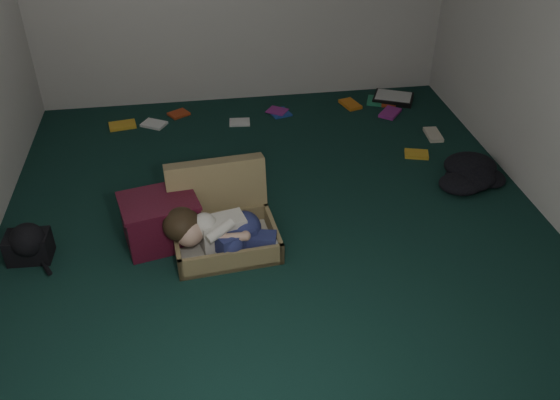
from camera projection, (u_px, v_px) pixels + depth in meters
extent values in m
plane|color=#0F2D26|center=(277.00, 228.00, 4.31)|extent=(4.50, 4.50, 0.00)
plane|color=silver|center=(389.00, 336.00, 1.74)|extent=(4.50, 0.00, 4.50)
cube|color=olive|center=(226.00, 240.00, 4.07)|extent=(0.75, 0.56, 0.16)
cube|color=beige|center=(226.00, 245.00, 4.09)|extent=(0.68, 0.50, 0.02)
cube|color=olive|center=(217.00, 194.00, 4.23)|extent=(0.72, 0.28, 0.52)
cube|color=silver|center=(223.00, 232.00, 3.99)|extent=(0.33, 0.24, 0.22)
sphere|color=tan|center=(189.00, 233.00, 3.89)|extent=(0.19, 0.19, 0.19)
ellipsoid|color=black|center=(182.00, 224.00, 3.91)|extent=(0.25, 0.26, 0.22)
ellipsoid|color=navy|center=(244.00, 228.00, 4.03)|extent=(0.23, 0.26, 0.22)
cube|color=navy|center=(236.00, 241.00, 3.93)|extent=(0.29, 0.24, 0.14)
cube|color=navy|center=(258.00, 241.00, 3.97)|extent=(0.26, 0.17, 0.11)
sphere|color=white|center=(271.00, 238.00, 4.02)|extent=(0.11, 0.11, 0.11)
sphere|color=white|center=(274.00, 246.00, 3.97)|extent=(0.10, 0.10, 0.10)
cylinder|color=tan|center=(233.00, 237.00, 3.87)|extent=(0.19, 0.08, 0.07)
cube|color=#4D0F21|center=(161.00, 222.00, 4.10)|extent=(0.56, 0.48, 0.33)
cube|color=#4D0F21|center=(158.00, 201.00, 4.00)|extent=(0.59, 0.51, 0.02)
cube|color=black|center=(393.00, 98.00, 6.07)|extent=(0.48, 0.43, 0.05)
cube|color=white|center=(394.00, 96.00, 6.05)|extent=(0.43, 0.38, 0.01)
cube|color=gold|center=(123.00, 126.00, 5.60)|extent=(0.20, 0.15, 0.02)
cube|color=#BC3D19|center=(179.00, 114.00, 5.80)|extent=(0.25, 0.24, 0.02)
cube|color=white|center=(240.00, 122.00, 5.66)|extent=(0.20, 0.23, 0.02)
cube|color=#1C419B|center=(280.00, 113.00, 5.83)|extent=(0.21, 0.24, 0.02)
cube|color=orange|center=(350.00, 105.00, 5.98)|extent=(0.25, 0.23, 0.02)
cube|color=#25895C|center=(375.00, 101.00, 6.05)|extent=(0.21, 0.17, 0.02)
cube|color=#9C278B|center=(390.00, 113.00, 5.82)|extent=(0.25, 0.24, 0.02)
cube|color=beige|center=(433.00, 135.00, 5.45)|extent=(0.18, 0.22, 0.02)
cube|color=gold|center=(416.00, 155.00, 5.16)|extent=(0.22, 0.24, 0.02)
cube|color=#BC3D19|center=(390.00, 102.00, 6.03)|extent=(0.25, 0.22, 0.02)
cube|color=white|center=(154.00, 124.00, 5.63)|extent=(0.22, 0.18, 0.02)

